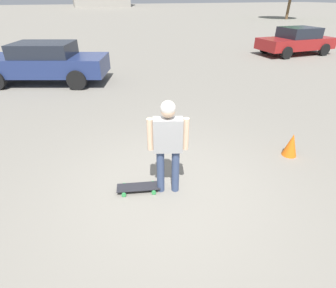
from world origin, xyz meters
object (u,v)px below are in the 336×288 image
at_px(car_parked_far, 296,41).
at_px(car_parked_near, 44,62).
at_px(person, 168,139).
at_px(traffic_cone, 291,145).
at_px(skateboard, 139,187).

bearing_deg(car_parked_far, car_parked_near, 4.84).
relative_size(person, car_parked_far, 0.39).
bearing_deg(traffic_cone, person, -175.54).
bearing_deg(car_parked_near, skateboard, 122.64).
bearing_deg(car_parked_near, person, 125.81).
height_order(car_parked_near, traffic_cone, car_parked_near).
relative_size(skateboard, traffic_cone, 1.57).
xyz_separation_m(skateboard, traffic_cone, (3.33, 0.07, 0.18)).
bearing_deg(car_parked_near, traffic_cone, 143.77).
bearing_deg(car_parked_far, traffic_cone, 46.58).
xyz_separation_m(person, skateboard, (-0.49, 0.15, -0.95)).
bearing_deg(person, skateboard, -179.42).
height_order(person, traffic_cone, person).
relative_size(person, traffic_cone, 3.30).
relative_size(car_parked_near, traffic_cone, 9.95).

